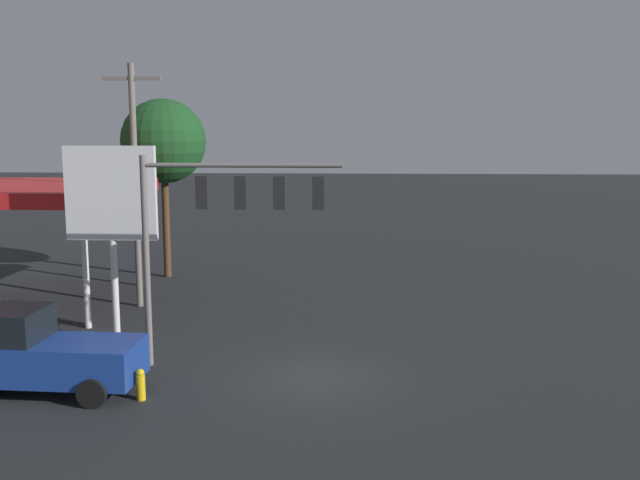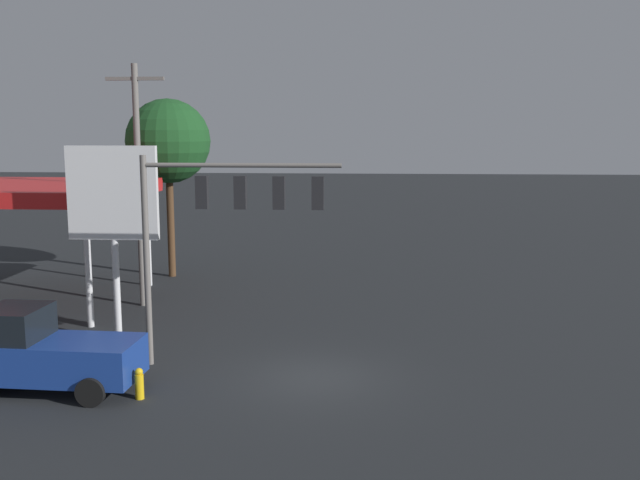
{
  "view_description": "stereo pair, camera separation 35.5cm",
  "coord_description": "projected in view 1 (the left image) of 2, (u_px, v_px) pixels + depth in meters",
  "views": [
    {
      "loc": [
        -1.24,
        20.4,
        7.34
      ],
      "look_at": [
        0.0,
        -2.0,
        3.85
      ],
      "focal_mm": 40.0,
      "sensor_mm": 36.0,
      "label": 1
    },
    {
      "loc": [
        -1.6,
        20.38,
        7.34
      ],
      "look_at": [
        0.0,
        -2.0,
        3.85
      ],
      "focal_mm": 40.0,
      "sensor_mm": 36.0,
      "label": 2
    }
  ],
  "objects": [
    {
      "name": "traffic_signal_assembly",
      "position": [
        225.0,
        210.0,
        21.58
      ],
      "size": [
        6.12,
        0.43,
        6.58
      ],
      "color": "slate",
      "rests_on": "ground"
    },
    {
      "name": "utility_pole",
      "position": [
        135.0,
        181.0,
        29.12
      ],
      "size": [
        2.4,
        0.26,
        9.96
      ],
      "color": "slate",
      "rests_on": "ground"
    },
    {
      "name": "price_sign",
      "position": [
        111.0,
        200.0,
        24.12
      ],
      "size": [
        3.12,
        0.27,
        6.8
      ],
      "color": "silver",
      "rests_on": "ground"
    },
    {
      "name": "street_tree",
      "position": [
        163.0,
        142.0,
        34.88
      ],
      "size": [
        4.14,
        4.14,
        8.85
      ],
      "color": "#4C331E",
      "rests_on": "ground"
    },
    {
      "name": "gas_station_canopy",
      "position": [
        18.0,
        193.0,
        29.71
      ],
      "size": [
        9.51,
        8.43,
        5.09
      ],
      "color": "red",
      "rests_on": "ground"
    },
    {
      "name": "fire_hydrant",
      "position": [
        141.0,
        385.0,
        19.47
      ],
      "size": [
        0.24,
        0.24,
        0.88
      ],
      "color": "gold",
      "rests_on": "ground"
    },
    {
      "name": "pickup_parked",
      "position": [
        42.0,
        354.0,
        19.97
      ],
      "size": [
        5.27,
        2.42,
        2.4
      ],
      "rotation": [
        0.0,
        0.0,
        -0.04
      ],
      "color": "navy",
      "rests_on": "ground"
    },
    {
      "name": "ground_plane",
      "position": [
        316.0,
        377.0,
        21.32
      ],
      "size": [
        200.0,
        200.0,
        0.0
      ],
      "primitive_type": "plane",
      "color": "black"
    }
  ]
}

